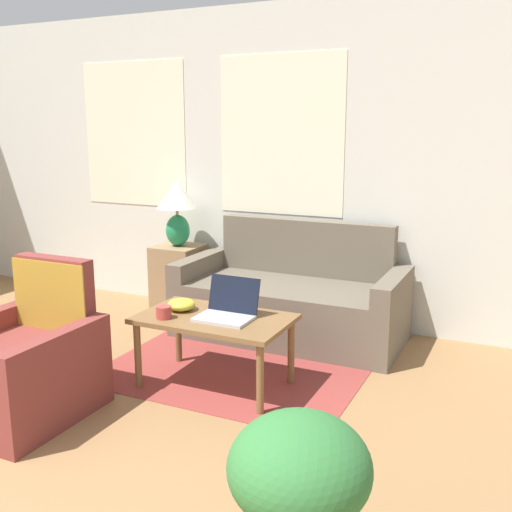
# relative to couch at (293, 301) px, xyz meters

# --- Properties ---
(wall_back) EXTENTS (6.89, 0.06, 2.60)m
(wall_back) POSITION_rel_couch_xyz_m (-0.93, 0.42, 1.04)
(wall_back) COLOR silver
(wall_back) RESTS_ON ground_plane
(rug) EXTENTS (1.71, 1.79, 0.01)m
(rug) POSITION_rel_couch_xyz_m (-0.09, -0.59, -0.27)
(rug) COLOR brown
(rug) RESTS_ON ground_plane
(couch) EXTENTS (1.75, 0.81, 0.88)m
(couch) POSITION_rel_couch_xyz_m (0.00, 0.00, 0.00)
(couch) COLOR #665B4C
(couch) RESTS_ON ground_plane
(armchair) EXTENTS (0.73, 0.77, 0.86)m
(armchair) POSITION_rel_couch_xyz_m (-0.90, -1.89, -0.01)
(armchair) COLOR brown
(armchair) RESTS_ON ground_plane
(side_table) EXTENTS (0.39, 0.39, 0.60)m
(side_table) POSITION_rel_couch_xyz_m (-1.13, 0.12, 0.03)
(side_table) COLOR #937551
(side_table) RESTS_ON ground_plane
(table_lamp) EXTENTS (0.35, 0.35, 0.57)m
(table_lamp) POSITION_rel_couch_xyz_m (-1.13, 0.12, 0.69)
(table_lamp) COLOR #1E8451
(table_lamp) RESTS_ON side_table
(coffee_table) EXTENTS (0.95, 0.57, 0.46)m
(coffee_table) POSITION_rel_couch_xyz_m (-0.09, -1.10, 0.13)
(coffee_table) COLOR brown
(coffee_table) RESTS_ON ground_plane
(laptop) EXTENTS (0.34, 0.29, 0.24)m
(laptop) POSITION_rel_couch_xyz_m (-0.00, -1.09, 0.24)
(laptop) COLOR #B7B7BC
(laptop) RESTS_ON coffee_table
(cup_navy) EXTENTS (0.10, 0.10, 0.08)m
(cup_navy) POSITION_rel_couch_xyz_m (-0.35, -1.27, 0.23)
(cup_navy) COLOR #B23D38
(cup_navy) RESTS_ON coffee_table
(snack_bowl) EXTENTS (0.18, 0.18, 0.08)m
(snack_bowl) POSITION_rel_couch_xyz_m (-0.34, -1.08, 0.23)
(snack_bowl) COLOR gold
(snack_bowl) RESTS_ON coffee_table
(potted_plant) EXTENTS (0.52, 0.52, 0.64)m
(potted_plant) POSITION_rel_couch_xyz_m (1.00, -2.44, 0.13)
(potted_plant) COLOR #BCB2A3
(potted_plant) RESTS_ON ground_plane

